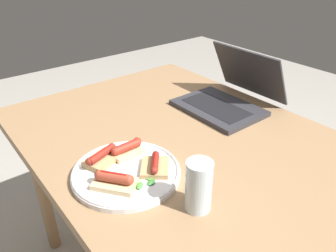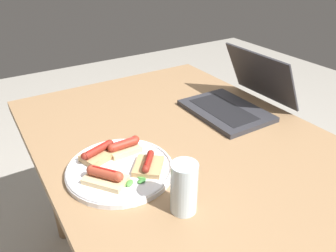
% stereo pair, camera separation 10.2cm
% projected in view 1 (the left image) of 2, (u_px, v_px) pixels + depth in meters
% --- Properties ---
extents(desk, '(1.20, 0.89, 0.72)m').
position_uv_depth(desk, '(180.00, 156.00, 1.12)').
color(desk, '#93704C').
rests_on(desk, ground_plane).
extents(laptop, '(0.32, 0.33, 0.21)m').
position_uv_depth(laptop, '(227.00, 97.00, 1.26)').
color(laptop, '#2D2D33').
rests_on(laptop, desk).
extents(plate, '(0.30, 0.30, 0.02)m').
position_uv_depth(plate, '(126.00, 172.00, 0.90)').
color(plate, silver).
rests_on(plate, desk).
extents(sausage_toast_left, '(0.13, 0.12, 0.04)m').
position_uv_depth(sausage_toast_left, '(114.00, 181.00, 0.83)').
color(sausage_toast_left, '#D6B784').
rests_on(sausage_toast_left, plate).
extents(sausage_toast_middle, '(0.09, 0.11, 0.04)m').
position_uv_depth(sausage_toast_middle, '(102.00, 158.00, 0.92)').
color(sausage_toast_middle, tan).
rests_on(sausage_toast_middle, plate).
extents(sausage_toast_right, '(0.06, 0.10, 0.04)m').
position_uv_depth(sausage_toast_right, '(126.00, 149.00, 0.96)').
color(sausage_toast_right, '#D6B784').
rests_on(sausage_toast_right, plate).
extents(sausage_toast_extra, '(0.12, 0.12, 0.04)m').
position_uv_depth(sausage_toast_extra, '(155.00, 166.00, 0.90)').
color(sausage_toast_extra, tan).
rests_on(sausage_toast_extra, plate).
extents(salad_pile, '(0.04, 0.07, 0.01)m').
position_uv_depth(salad_pile, '(146.00, 183.00, 0.84)').
color(salad_pile, '#4C8E3D').
rests_on(salad_pile, plate).
extents(drinking_glass, '(0.06, 0.06, 0.13)m').
position_uv_depth(drinking_glass, '(199.00, 186.00, 0.76)').
color(drinking_glass, silver).
rests_on(drinking_glass, desk).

